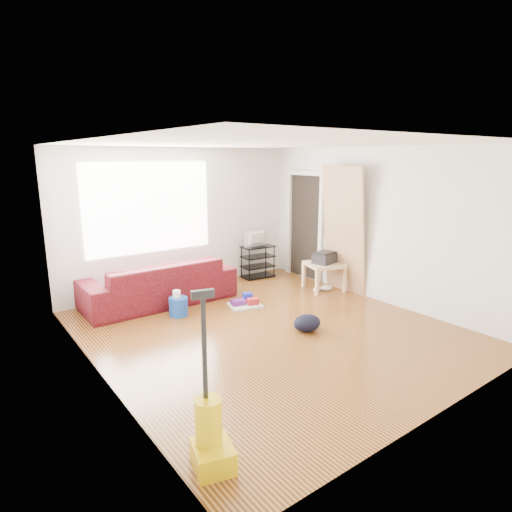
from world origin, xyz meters
TOP-DOWN VIEW (x-y plane):
  - room at (0.07, 0.15)m, footprint 4.51×5.01m
  - sofa at (-0.73, 1.95)m, footprint 2.43×0.95m
  - tv_stand at (1.47, 2.22)m, footprint 0.66×0.41m
  - tv at (1.47, 2.22)m, footprint 0.53×0.07m
  - side_table at (1.95, 0.87)m, footprint 0.76×0.76m
  - printer at (1.95, 0.87)m, footprint 0.44×0.36m
  - bucket at (-0.75, 1.24)m, footprint 0.34×0.34m
  - toilet_paper at (-0.76, 1.26)m, footprint 0.12×0.12m
  - cleaning_tray at (0.30, 0.98)m, footprint 0.57×0.49m
  - backpack at (0.41, -0.33)m, footprint 0.41×0.33m
  - sneakers at (1.85, 0.82)m, footprint 0.44×0.23m
  - vacuum at (-2.00, -1.83)m, footprint 0.37×0.40m
  - door_panel at (2.13, 0.62)m, footprint 0.27×0.88m

SIDE VIEW (x-z plane):
  - sofa at x=-0.73m, z-range -0.35..0.35m
  - bucket at x=-0.75m, z-range -0.14..0.14m
  - backpack at x=0.41m, z-range -0.11..0.11m
  - door_panel at x=2.13m, z-range -1.10..1.10m
  - sneakers at x=1.85m, z-range 0.00..0.10m
  - cleaning_tray at x=0.30m, z-range -0.03..0.14m
  - toilet_paper at x=-0.76m, z-range 0.14..0.25m
  - vacuum at x=-2.00m, z-range -0.44..0.96m
  - tv_stand at x=1.47m, z-range 0.01..0.64m
  - side_table at x=1.95m, z-range 0.17..0.66m
  - printer at x=1.95m, z-range 0.49..0.69m
  - tv at x=1.47m, z-range 0.63..0.94m
  - room at x=0.07m, z-range 0.00..2.51m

